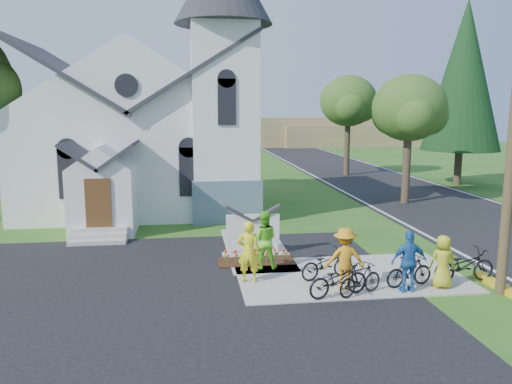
{
  "coord_description": "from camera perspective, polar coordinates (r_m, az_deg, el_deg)",
  "views": [
    {
      "loc": [
        -3.43,
        -13.98,
        5.2
      ],
      "look_at": [
        -0.84,
        5.0,
        2.0
      ],
      "focal_mm": 35.0,
      "sensor_mm": 36.0,
      "label": 1
    }
  ],
  "objects": [
    {
      "name": "ground",
      "position": [
        15.3,
        5.75,
        -10.43
      ],
      "size": [
        120.0,
        120.0,
        0.0
      ],
      "primitive_type": "plane",
      "color": "#2A5B1A",
      "rests_on": "ground"
    },
    {
      "name": "parking_lot",
      "position": [
        13.53,
        -23.11,
        -13.86
      ],
      "size": [
        20.0,
        16.0,
        0.02
      ],
      "primitive_type": "cube",
      "color": "black",
      "rests_on": "ground"
    },
    {
      "name": "road",
      "position": [
        32.36,
        16.87,
        -0.16
      ],
      "size": [
        8.0,
        90.0,
        0.02
      ],
      "primitive_type": "cube",
      "color": "black",
      "rests_on": "ground"
    },
    {
      "name": "sidewalk",
      "position": [
        16.14,
        10.59,
        -9.38
      ],
      "size": [
        7.0,
        4.0,
        0.05
      ],
      "primitive_type": "cube",
      "color": "#ACA89B",
      "rests_on": "ground"
    },
    {
      "name": "church",
      "position": [
        26.54,
        -12.36,
        9.37
      ],
      "size": [
        12.35,
        12.0,
        13.0
      ],
      "color": "white",
      "rests_on": "ground"
    },
    {
      "name": "church_sign",
      "position": [
        17.82,
        -0.36,
        -4.06
      ],
      "size": [
        2.2,
        0.4,
        1.7
      ],
      "color": "#ACA89B",
      "rests_on": "ground"
    },
    {
      "name": "flower_bed",
      "position": [
        17.22,
        0.03,
        -7.97
      ],
      "size": [
        2.6,
        1.1,
        0.07
      ],
      "primitive_type": "cube",
      "color": "#34190E",
      "rests_on": "ground"
    },
    {
      "name": "tree_road_near",
      "position": [
        28.59,
        17.12,
        9.08
      ],
      "size": [
        4.0,
        4.0,
        7.05
      ],
      "color": "#3D2F21",
      "rests_on": "ground"
    },
    {
      "name": "tree_road_mid",
      "position": [
        39.96,
        10.52,
        10.15
      ],
      "size": [
        4.4,
        4.4,
        7.8
      ],
      "color": "#3D2F21",
      "rests_on": "ground"
    },
    {
      "name": "conifer",
      "position": [
        36.97,
        22.68,
        12.15
      ],
      "size": [
        5.2,
        5.2,
        12.4
      ],
      "color": "#3D2F21",
      "rests_on": "ground"
    },
    {
      "name": "distant_hills",
      "position": [
        70.7,
        -2.27,
        7.01
      ],
      "size": [
        61.0,
        10.0,
        5.6
      ],
      "color": "olive",
      "rests_on": "ground"
    },
    {
      "name": "cyclist_0",
      "position": [
        15.02,
        -0.85,
        -6.81
      ],
      "size": [
        0.76,
        0.58,
        1.87
      ],
      "primitive_type": "imported",
      "rotation": [
        0.0,
        0.0,
        2.93
      ],
      "color": "yellow",
      "rests_on": "sidewalk"
    },
    {
      "name": "bike_0",
      "position": [
        14.19,
        9.38,
        -9.84
      ],
      "size": [
        1.95,
        1.12,
        0.97
      ],
      "primitive_type": "imported",
      "rotation": [
        0.0,
        0.0,
        1.85
      ],
      "color": "black",
      "rests_on": "sidewalk"
    },
    {
      "name": "cyclist_1",
      "position": [
        16.25,
        0.86,
        -5.49
      ],
      "size": [
        1.01,
        0.84,
        1.9
      ],
      "primitive_type": "imported",
      "rotation": [
        0.0,
        0.0,
        3.01
      ],
      "color": "#68D828",
      "rests_on": "sidewalk"
    },
    {
      "name": "bike_1",
      "position": [
        14.39,
        11.84,
        -9.73
      ],
      "size": [
        1.58,
        1.04,
        0.92
      ],
      "primitive_type": "imported",
      "rotation": [
        0.0,
        0.0,
        2.0
      ],
      "color": "black",
      "rests_on": "sidewalk"
    },
    {
      "name": "cyclist_2",
      "position": [
        14.87,
        17.09,
        -7.6
      ],
      "size": [
        1.04,
        0.44,
        1.77
      ],
      "primitive_type": "imported",
      "rotation": [
        0.0,
        0.0,
        3.13
      ],
      "color": "#215FA8",
      "rests_on": "sidewalk"
    },
    {
      "name": "bike_2",
      "position": [
        15.57,
        8.01,
        -8.13
      ],
      "size": [
        1.86,
        1.14,
        0.92
      ],
      "primitive_type": "imported",
      "rotation": [
        0.0,
        0.0,
        1.89
      ],
      "color": "black",
      "rests_on": "sidewalk"
    },
    {
      "name": "cyclist_3",
      "position": [
        14.65,
        10.1,
        -7.5
      ],
      "size": [
        1.22,
        0.76,
        1.82
      ],
      "primitive_type": "imported",
      "rotation": [
        0.0,
        0.0,
        3.06
      ],
      "color": "orange",
      "rests_on": "sidewalk"
    },
    {
      "name": "bike_3",
      "position": [
        15.41,
        17.11,
        -8.64
      ],
      "size": [
        1.61,
        0.77,
        0.93
      ],
      "primitive_type": "imported",
      "rotation": [
        0.0,
        0.0,
        1.79
      ],
      "color": "black",
      "rests_on": "sidewalk"
    },
    {
      "name": "cyclist_4",
      "position": [
        15.54,
        20.57,
        -7.46
      ],
      "size": [
        0.78,
        0.53,
        1.56
      ],
      "primitive_type": "imported",
      "rotation": [
        0.0,
        0.0,
        3.1
      ],
      "color": "gold",
      "rests_on": "sidewalk"
    },
    {
      "name": "bike_4",
      "position": [
        16.34,
        22.68,
        -7.74
      ],
      "size": [
        2.02,
        0.83,
        1.03
      ],
      "primitive_type": "imported",
      "rotation": [
        0.0,
        0.0,
        1.65
      ],
      "color": "black",
      "rests_on": "sidewalk"
    }
  ]
}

